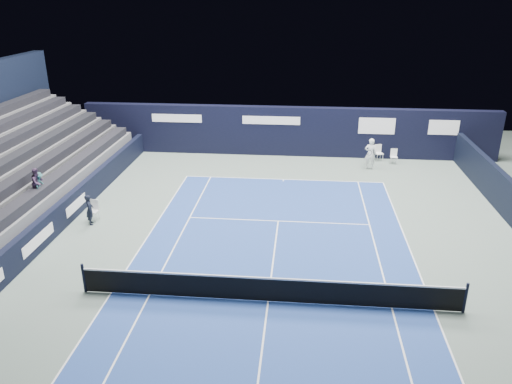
# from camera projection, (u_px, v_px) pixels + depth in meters

# --- Properties ---
(ground) EXTENTS (48.00, 48.00, 0.00)m
(ground) POSITION_uv_depth(u_px,v_px,m) (272.00, 271.00, 18.73)
(ground) COLOR slate
(ground) RESTS_ON ground
(court_surface) EXTENTS (10.97, 23.77, 0.01)m
(court_surface) POSITION_uv_depth(u_px,v_px,m) (268.00, 301.00, 16.88)
(court_surface) COLOR navy
(court_surface) RESTS_ON ground
(folding_chair_back_a) EXTENTS (0.54, 0.57, 0.99)m
(folding_chair_back_a) POSITION_uv_depth(u_px,v_px,m) (378.00, 150.00, 30.85)
(folding_chair_back_a) COLOR white
(folding_chair_back_a) RESTS_ON ground
(folding_chair_back_b) EXTENTS (0.40, 0.39, 0.90)m
(folding_chair_back_b) POSITION_uv_depth(u_px,v_px,m) (394.00, 155.00, 30.30)
(folding_chair_back_b) COLOR white
(folding_chair_back_b) RESTS_ON ground
(line_judge_chair) EXTENTS (0.47, 0.46, 0.96)m
(line_judge_chair) POSITION_uv_depth(u_px,v_px,m) (94.00, 209.00, 22.76)
(line_judge_chair) COLOR white
(line_judge_chair) RESTS_ON ground
(line_judge) EXTENTS (0.50, 0.60, 1.41)m
(line_judge) POSITION_uv_depth(u_px,v_px,m) (90.00, 210.00, 22.28)
(line_judge) COLOR black
(line_judge) RESTS_ON ground
(court_markings) EXTENTS (11.03, 23.83, 0.00)m
(court_markings) POSITION_uv_depth(u_px,v_px,m) (268.00, 301.00, 16.87)
(court_markings) COLOR white
(court_markings) RESTS_ON court_surface
(tennis_net) EXTENTS (12.90, 0.10, 1.10)m
(tennis_net) POSITION_uv_depth(u_px,v_px,m) (268.00, 289.00, 16.69)
(tennis_net) COLOR black
(tennis_net) RESTS_ON ground
(back_sponsor_wall) EXTENTS (26.00, 0.63, 3.10)m
(back_sponsor_wall) POSITION_uv_depth(u_px,v_px,m) (287.00, 131.00, 31.54)
(back_sponsor_wall) COLOR black
(back_sponsor_wall) RESTS_ON ground
(side_barrier_left) EXTENTS (0.33, 22.00, 1.20)m
(side_barrier_left) POSITION_uv_depth(u_px,v_px,m) (72.00, 205.00, 23.01)
(side_barrier_left) COLOR black
(side_barrier_left) RESTS_ON ground
(spectator_stand) EXTENTS (6.00, 18.00, 6.40)m
(spectator_stand) POSITION_uv_depth(u_px,v_px,m) (2.00, 168.00, 23.77)
(spectator_stand) COLOR #545457
(spectator_stand) RESTS_ON ground
(tennis_player) EXTENTS (0.71, 0.86, 1.85)m
(tennis_player) POSITION_uv_depth(u_px,v_px,m) (370.00, 154.00, 29.22)
(tennis_player) COLOR white
(tennis_player) RESTS_ON ground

